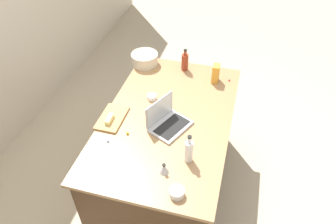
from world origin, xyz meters
TOP-DOWN VIEW (x-y plane):
  - ground_plane at (0.00, 0.00)m, footprint 12.00×12.00m
  - island_counter at (0.00, 0.00)m, footprint 1.64×1.01m
  - laptop at (-0.10, -0.02)m, footprint 0.37×0.34m
  - mixing_bowl_large at (0.69, 0.42)m, footprint 0.26×0.26m
  - bottle_vinegar at (-0.39, -0.25)m, footprint 0.06×0.06m
  - bottle_soy at (0.69, 0.02)m, footprint 0.07×0.07m
  - cutting_board at (-0.14, 0.43)m, footprint 0.31×0.19m
  - butter_stick_left at (-0.18, 0.43)m, footprint 0.11×0.04m
  - ramekin_small at (-0.69, -0.25)m, footprint 0.10×0.10m
  - ramekin_medium at (0.18, 0.19)m, footprint 0.08×0.08m
  - kitchen_timer at (-0.54, -0.12)m, footprint 0.07×0.07m
  - candy_bag at (0.58, -0.29)m, footprint 0.09×0.06m
  - candy_0 at (-0.38, 0.36)m, footprint 0.01×0.01m
  - candy_1 at (0.59, 0.29)m, footprint 0.02×0.02m
  - candy_2 at (0.62, -0.42)m, footprint 0.02×0.02m
  - candy_3 at (-0.27, 0.24)m, footprint 0.02×0.02m

SIDE VIEW (x-z plane):
  - ground_plane at x=0.00m, z-range 0.00..0.00m
  - island_counter at x=0.00m, z-range 0.00..0.90m
  - candy_0 at x=-0.38m, z-range 0.90..0.91m
  - candy_1 at x=0.59m, z-range 0.90..0.92m
  - candy_2 at x=0.62m, z-range 0.90..0.92m
  - cutting_board at x=-0.14m, z-range 0.90..0.92m
  - candy_3 at x=-0.27m, z-range 0.90..0.92m
  - ramekin_medium at x=0.18m, z-range 0.90..0.94m
  - ramekin_small at x=-0.69m, z-range 0.90..0.95m
  - kitchen_timer at x=-0.54m, z-range 0.90..0.97m
  - butter_stick_left at x=-0.18m, z-range 0.92..0.95m
  - laptop at x=-0.10m, z-range 0.84..1.06m
  - mixing_bowl_large at x=0.69m, z-range 0.90..1.02m
  - candy_bag at x=0.58m, z-range 0.90..1.07m
  - bottle_soy at x=0.69m, z-range 0.88..1.10m
  - bottle_vinegar at x=-0.39m, z-range 0.88..1.11m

